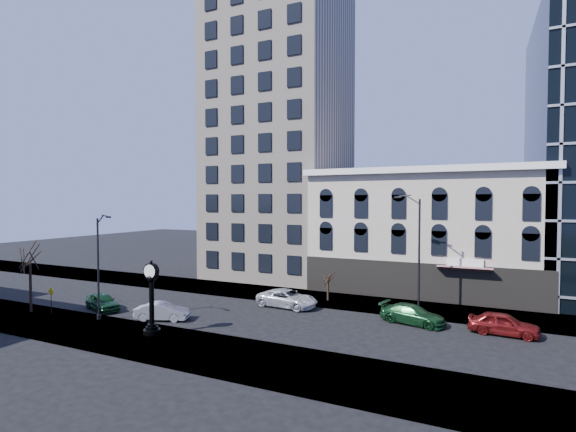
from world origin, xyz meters
The scene contains 16 objects.
ground centered at (0.00, 0.00, 0.00)m, with size 160.00×160.00×0.00m, color black.
sidewalk_far centered at (0.00, 8.00, 0.06)m, with size 160.00×6.00×0.12m, color gray.
sidewalk_near centered at (0.00, -8.00, 0.06)m, with size 160.00×6.00×0.12m, color gray.
cream_tower centered at (-6.11, 18.88, 19.32)m, with size 15.90×15.40×42.50m.
victorian_row centered at (12.00, 15.89, 6.00)m, with size 22.60×11.19×12.50m.
street_clock centered at (-3.28, -6.96, 2.42)m, with size 1.16×1.16×5.10m.
street_lamp_near centered at (-8.95, -6.19, 6.39)m, with size 2.09×0.87×8.31m.
street_lamp_far centered at (11.97, 6.85, 7.59)m, with size 2.51×0.93×9.89m.
bare_tree_near centered at (-16.55, -6.74, 5.02)m, with size 3.78×3.78×6.48m.
bare_tree_far centered at (4.49, 7.42, 2.55)m, with size 1.89×1.89×3.24m.
warning_sign centered at (-14.42, -6.46, 1.62)m, with size 0.71×0.11×2.17m.
car_near_a centered at (-11.95, -3.56, 0.72)m, with size 1.70×4.22×1.44m, color #143F1E.
car_near_b centered at (-5.24, -3.74, 0.68)m, with size 1.44×4.14×1.36m, color #A5A8AD.
car_far_a centered at (1.91, 4.04, 0.75)m, with size 2.50×5.42×1.51m, color silver.
car_far_b centered at (12.64, 3.49, 0.71)m, with size 1.99×4.90×1.42m, color #143F1E.
car_far_c centered at (18.77, 3.44, 0.77)m, with size 1.83×4.54×1.55m, color maroon.
Camera 1 is at (17.26, -28.82, 9.26)m, focal length 26.00 mm.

